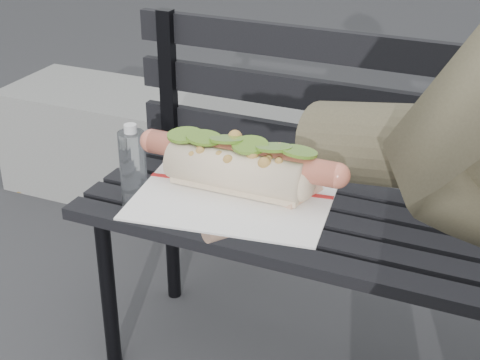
% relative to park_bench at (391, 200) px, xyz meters
% --- Properties ---
extents(park_bench, '(1.50, 0.44, 0.88)m').
position_rel_park_bench_xyz_m(park_bench, '(0.00, 0.00, 0.00)').
color(park_bench, black).
rests_on(park_bench, ground).
extents(concrete_block, '(1.20, 0.40, 0.40)m').
position_rel_park_bench_xyz_m(concrete_block, '(-1.01, 0.65, -0.32)').
color(concrete_block, slate).
rests_on(concrete_block, ground).
extents(held_hotdog, '(0.64, 0.30, 0.20)m').
position_rel_park_bench_xyz_m(held_hotdog, '(0.23, -0.87, 0.51)').
color(held_hotdog, '#484230').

